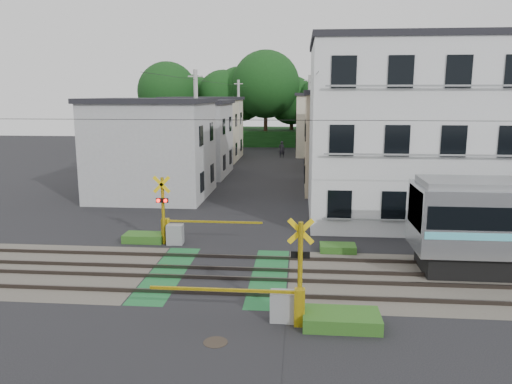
# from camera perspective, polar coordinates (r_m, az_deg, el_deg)

# --- Properties ---
(ground) EXTENTS (120.00, 120.00, 0.00)m
(ground) POSITION_cam_1_polar(r_m,az_deg,el_deg) (18.67, -4.38, -9.40)
(ground) COLOR black
(track_bed) EXTENTS (120.00, 120.00, 0.14)m
(track_bed) POSITION_cam_1_polar(r_m,az_deg,el_deg) (18.66, -4.38, -9.30)
(track_bed) COLOR #47423A
(track_bed) RESTS_ON ground
(crossing_signal_near) EXTENTS (4.74, 0.65, 3.09)m
(crossing_signal_near) POSITION_cam_1_polar(r_m,az_deg,el_deg) (14.78, 3.36, -12.08)
(crossing_signal_near) COLOR yellow
(crossing_signal_near) RESTS_ON ground
(crossing_signal_far) EXTENTS (4.74, 0.65, 3.09)m
(crossing_signal_far) POSITION_cam_1_polar(r_m,az_deg,el_deg) (22.38, -9.43, -4.12)
(crossing_signal_far) COLOR yellow
(crossing_signal_far) RESTS_ON ground
(apartment_block) EXTENTS (10.20, 8.36, 9.30)m
(apartment_block) POSITION_cam_1_polar(r_m,az_deg,el_deg) (27.37, 16.90, 6.69)
(apartment_block) COLOR silver
(apartment_block) RESTS_ON ground
(houses_row) EXTENTS (22.07, 31.35, 6.80)m
(houses_row) POSITION_cam_1_polar(r_m,az_deg,el_deg) (43.37, 1.52, 6.74)
(houses_row) COLOR #A5A7AA
(houses_row) RESTS_ON ground
(tree_hill) EXTENTS (40.00, 13.37, 11.98)m
(tree_hill) POSITION_cam_1_polar(r_m,az_deg,el_deg) (65.72, 1.51, 10.03)
(tree_hill) COLOR #123812
(tree_hill) RESTS_ON ground
(catenary) EXTENTS (60.00, 5.04, 7.00)m
(catenary) POSITION_cam_1_polar(r_m,az_deg,el_deg) (17.77, 14.92, 1.55)
(catenary) COLOR #2D2D33
(catenary) RESTS_ON ground
(utility_poles) EXTENTS (7.90, 42.00, 8.00)m
(utility_poles) POSITION_cam_1_polar(r_m,az_deg,el_deg) (40.52, -0.59, 7.62)
(utility_poles) COLOR #A5A5A0
(utility_poles) RESTS_ON ground
(pedestrian) EXTENTS (0.64, 0.42, 1.75)m
(pedestrian) POSITION_cam_1_polar(r_m,az_deg,el_deg) (52.49, 2.96, 4.88)
(pedestrian) COLOR #222129
(pedestrian) RESTS_ON ground
(manhole_cover) EXTENTS (0.66, 0.66, 0.02)m
(manhole_cover) POSITION_cam_1_polar(r_m,az_deg,el_deg) (13.96, -4.65, -16.76)
(manhole_cover) COLOR #2D261E
(manhole_cover) RESTS_ON ground
(weed_patches) EXTENTS (10.25, 8.80, 0.40)m
(weed_patches) POSITION_cam_1_polar(r_m,az_deg,el_deg) (18.32, 1.07, -9.16)
(weed_patches) COLOR #2D5E1E
(weed_patches) RESTS_ON ground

